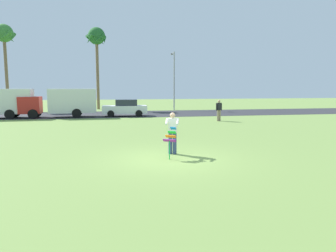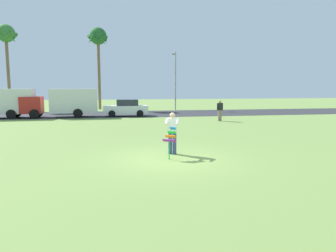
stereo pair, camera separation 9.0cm
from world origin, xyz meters
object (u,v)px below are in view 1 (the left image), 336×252
at_px(palm_tree_left_near, 4,37).
at_px(person_walker_near, 219,110).
at_px(palm_tree_right_near, 97,40).
at_px(streetlight_pole, 174,77).
at_px(parked_car_white, 125,108).
at_px(kite_held, 171,138).
at_px(person_kite_flyer, 172,131).
at_px(parked_truck_red_cab, 64,102).

relative_size(palm_tree_left_near, person_walker_near, 5.86).
distance_m(palm_tree_right_near, streetlight_pole, 10.64).
xyz_separation_m(parked_car_white, palm_tree_left_near, (-13.48, 10.51, 7.81)).
xyz_separation_m(kite_held, palm_tree_right_near, (-3.67, 28.61, 7.73)).
height_order(person_kite_flyer, parked_truck_red_cab, parked_truck_red_cab).
bearing_deg(parked_truck_red_cab, palm_tree_left_near, 126.82).
bearing_deg(palm_tree_right_near, streetlight_pole, -17.88).
distance_m(person_kite_flyer, palm_tree_left_near, 32.47).
bearing_deg(streetlight_pole, parked_car_white, -130.61).
bearing_deg(kite_held, person_walker_near, 62.53).
bearing_deg(parked_car_white, streetlight_pole, 49.39).
bearing_deg(kite_held, parked_car_white, 92.64).
bearing_deg(parked_truck_red_cab, streetlight_pole, 31.71).
bearing_deg(kite_held, palm_tree_right_near, 97.31).
bearing_deg(palm_tree_left_near, parked_truck_red_cab, -53.18).
distance_m(kite_held, parked_car_white, 18.31).
height_order(person_kite_flyer, palm_tree_left_near, palm_tree_left_near).
height_order(kite_held, parked_car_white, parked_car_white).
height_order(kite_held, person_walker_near, person_walker_near).
bearing_deg(person_walker_near, palm_tree_left_near, 142.11).
bearing_deg(parked_truck_red_cab, palm_tree_right_near, 74.91).
xyz_separation_m(parked_car_white, palm_tree_right_near, (-2.83, 10.32, 7.78)).
relative_size(kite_held, palm_tree_right_near, 0.12).
bearing_deg(streetlight_pole, kite_held, -102.05).
distance_m(palm_tree_right_near, person_walker_near, 20.49).
height_order(kite_held, parked_truck_red_cab, parked_truck_red_cab).
distance_m(person_kite_flyer, parked_truck_red_cab, 18.73).
bearing_deg(kite_held, streetlight_pole, 77.95).
height_order(person_kite_flyer, streetlight_pole, streetlight_pole).
distance_m(person_kite_flyer, kite_held, 0.84).
xyz_separation_m(palm_tree_right_near, streetlight_pole, (9.15, -2.95, -4.56)).
distance_m(kite_held, palm_tree_left_near, 33.08).
distance_m(palm_tree_left_near, palm_tree_right_near, 10.65).
xyz_separation_m(streetlight_pole, person_walker_near, (1.06, -13.10, -3.06)).
height_order(parked_car_white, person_walker_near, person_walker_near).
height_order(parked_truck_red_cab, parked_car_white, parked_truck_red_cab).
bearing_deg(palm_tree_right_near, parked_truck_red_cab, -105.09).
distance_m(palm_tree_left_near, person_walker_near, 27.51).
xyz_separation_m(kite_held, parked_truck_red_cab, (-6.46, 18.29, 0.59)).
distance_m(kite_held, streetlight_pole, 26.43).
bearing_deg(palm_tree_left_near, person_walker_near, -37.89).
relative_size(person_kite_flyer, kite_held, 1.43).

